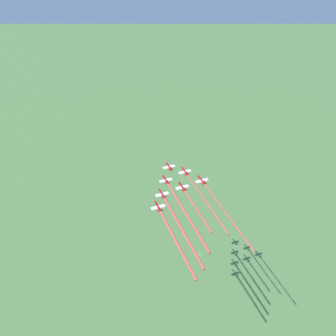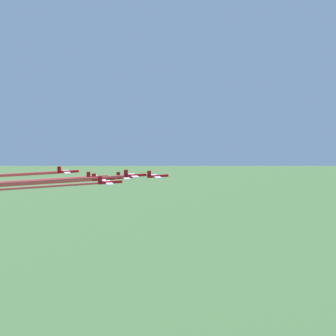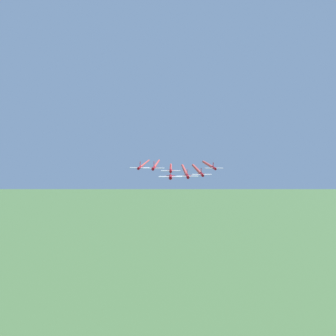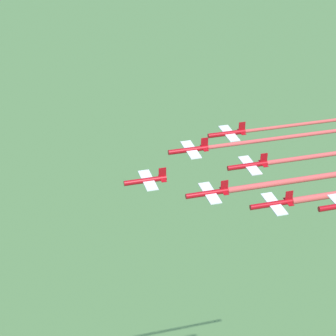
# 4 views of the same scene
# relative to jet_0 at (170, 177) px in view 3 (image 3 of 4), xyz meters

# --- Properties ---
(jet_0) EXTENTS (8.43, 8.03, 2.81)m
(jet_0) POSITION_rel_jet_0_xyz_m (0.00, 0.00, 0.00)
(jet_0) COLOR #B20C14
(jet_1) EXTENTS (8.43, 8.03, 2.81)m
(jet_1) POSITION_rel_jet_0_xyz_m (-11.22, 4.81, -0.93)
(jet_1) COLOR #B20C14
(jet_2) EXTENTS (8.43, 8.03, 2.81)m
(jet_2) POSITION_rel_jet_0_xyz_m (-9.66, -7.46, 2.02)
(jet_2) COLOR #B20C14
(jet_3) EXTENTS (8.43, 8.03, 2.81)m
(jet_3) POSITION_rel_jet_0_xyz_m (-22.43, 9.63, -1.32)
(jet_3) COLOR #B20C14
(jet_4) EXTENTS (8.43, 8.03, 2.81)m
(jet_4) POSITION_rel_jet_0_xyz_m (-20.87, -2.65, 0.16)
(jet_4) COLOR #B20C14
(jet_5) EXTENTS (8.43, 8.03, 2.81)m
(jet_5) POSITION_rel_jet_0_xyz_m (-19.31, -14.93, 1.34)
(jet_5) COLOR #B20C14
(jet_6) EXTENTS (8.43, 8.03, 2.81)m
(jet_6) POSITION_rel_jet_0_xyz_m (-33.65, 14.44, 0.38)
(jet_6) COLOR #B20C14
(smoke_trail_1) EXTENTS (53.45, 7.94, 1.17)m
(smoke_trail_1) POSITION_rel_jet_0_xyz_m (-41.68, 0.94, -0.97)
(smoke_trail_1) COLOR #D84C47
(smoke_trail_2) EXTENTS (49.00, 7.04, 0.84)m
(smoke_trail_2) POSITION_rel_jet_0_xyz_m (-37.92, -11.06, 1.98)
(smoke_trail_2) COLOR #D84C47
(smoke_trail_3) EXTENTS (49.80, 7.59, 1.29)m
(smoke_trail_3) POSITION_rel_jet_0_xyz_m (-51.07, 5.99, -1.36)
(smoke_trail_3) COLOR #D84C47
(smoke_trail_4) EXTENTS (33.14, 5.15, 0.96)m
(smoke_trail_4) POSITION_rel_jet_0_xyz_m (-41.20, -5.24, 0.12)
(smoke_trail_4) COLOR #D84C47
(smoke_trail_5) EXTENTS (51.41, 7.26, 0.75)m
(smoke_trail_5) POSITION_rel_jet_0_xyz_m (-48.79, -18.68, 1.30)
(smoke_trail_5) COLOR #D84C47
(smoke_trail_6) EXTENTS (44.10, 6.80, 1.22)m
(smoke_trail_6) POSITION_rel_jet_0_xyz_m (-59.44, 11.16, 0.34)
(smoke_trail_6) COLOR #D84C47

